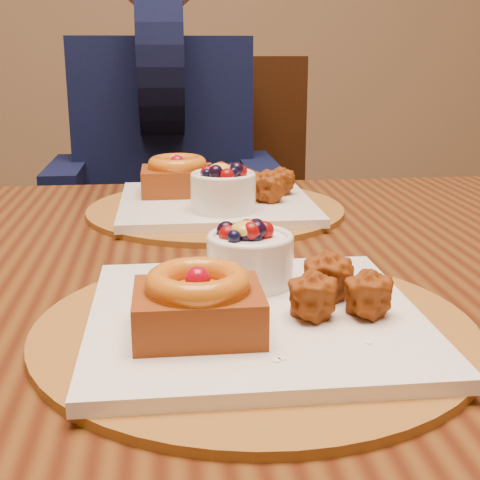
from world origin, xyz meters
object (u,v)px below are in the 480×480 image
(chair_far, at_px, (219,237))
(diner, at_px, (162,119))
(dining_table, at_px, (230,317))
(place_setting_near, at_px, (252,307))
(place_setting_far, at_px, (214,196))

(chair_far, height_order, diner, diner)
(dining_table, bearing_deg, diner, 95.56)
(dining_table, height_order, place_setting_near, place_setting_near)
(place_setting_far, bearing_deg, diner, 97.36)
(chair_far, bearing_deg, place_setting_near, -91.78)
(place_setting_near, xyz_separation_m, diner, (-0.07, 1.00, 0.06))
(chair_far, relative_size, diner, 1.24)
(dining_table, relative_size, place_setting_far, 4.21)
(place_setting_far, bearing_deg, place_setting_near, -89.92)
(place_setting_near, distance_m, place_setting_far, 0.43)
(place_setting_near, relative_size, diner, 0.48)
(dining_table, xyz_separation_m, place_setting_near, (-0.00, -0.22, 0.10))
(dining_table, distance_m, chair_far, 0.86)
(place_setting_far, bearing_deg, dining_table, -89.26)
(chair_far, bearing_deg, diner, -154.05)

